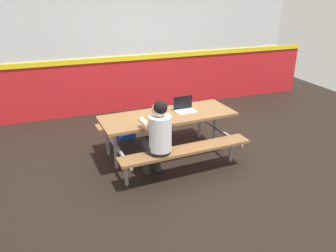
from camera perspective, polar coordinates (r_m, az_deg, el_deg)
ground_plane at (r=5.60m, az=3.64°, el=-4.79°), size 10.00×10.00×0.02m
accent_backdrop at (r=7.41m, az=-3.97°, el=12.34°), size 8.00×0.14×2.60m
picnic_table_main at (r=5.22m, az=0.00°, el=0.27°), size 2.10×1.67×0.74m
student_nearer at (r=4.56m, az=-1.68°, el=-1.40°), size 0.38×0.53×1.21m
laptop_silver at (r=5.30m, az=2.83°, el=3.01°), size 0.33×0.24×0.22m
backpack_dark at (r=6.11m, az=-7.10°, el=-0.15°), size 0.30×0.22×0.44m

